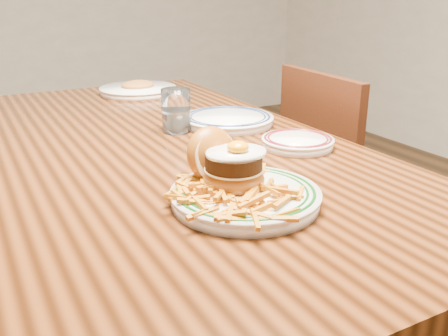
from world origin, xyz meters
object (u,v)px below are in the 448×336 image
main_plate (240,183)px  chair_right (342,191)px  side_plate (298,141)px  table (159,176)px

main_plate → chair_right: bearing=24.6°
side_plate → table: bearing=143.1°
table → side_plate: bearing=-35.1°
table → chair_right: size_ratio=1.85×
chair_right → main_plate: (-0.68, -0.48, 0.32)m
main_plate → side_plate: 0.35m
chair_right → main_plate: 0.89m
table → side_plate: (0.28, -0.20, 0.10)m
chair_right → side_plate: chair_right is taller
chair_right → main_plate: bearing=38.4°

